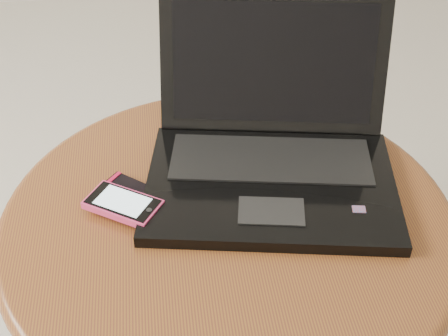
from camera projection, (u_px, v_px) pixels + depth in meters
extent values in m
cylinder|color=#542617|center=(228.00, 324.00, 1.09)|extent=(0.11, 0.11, 0.48)
cylinder|color=brown|center=(228.00, 219.00, 0.93)|extent=(0.65, 0.65, 0.03)
torus|color=brown|center=(228.00, 219.00, 0.93)|extent=(0.68, 0.68, 0.03)
cube|color=black|center=(271.00, 186.00, 0.95)|extent=(0.42, 0.33, 0.02)
cube|color=black|center=(271.00, 159.00, 0.98)|extent=(0.33, 0.17, 0.00)
cube|color=black|center=(271.00, 211.00, 0.89)|extent=(0.10, 0.07, 0.00)
cube|color=red|center=(359.00, 209.00, 0.89)|extent=(0.02, 0.02, 0.00)
cube|color=black|center=(273.00, 63.00, 1.00)|extent=(0.38, 0.14, 0.22)
cube|color=black|center=(273.00, 64.00, 1.00)|extent=(0.33, 0.12, 0.19)
cube|color=black|center=(136.00, 200.00, 0.93)|extent=(0.14, 0.13, 0.01)
cube|color=#C6123C|center=(106.00, 184.00, 0.95)|extent=(0.05, 0.05, 0.00)
cube|color=#E73973|center=(123.00, 204.00, 0.91)|extent=(0.12, 0.11, 0.01)
cube|color=black|center=(123.00, 201.00, 0.90)|extent=(0.11, 0.10, 0.00)
cube|color=silver|center=(123.00, 201.00, 0.90)|extent=(0.09, 0.08, 0.00)
cylinder|color=black|center=(149.00, 210.00, 0.89)|extent=(0.01, 0.01, 0.00)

